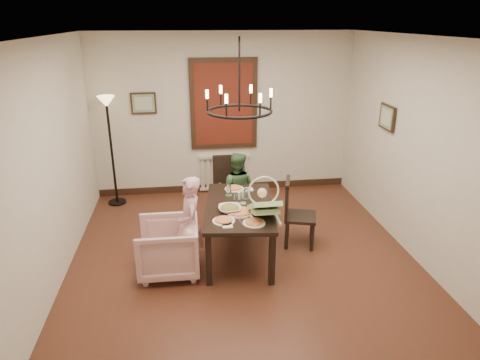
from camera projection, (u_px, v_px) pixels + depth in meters
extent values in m
cube|color=#4C281A|center=(244.00, 260.00, 5.63)|extent=(4.50, 5.00, 0.01)
cube|color=white|center=(245.00, 37.00, 4.63)|extent=(4.50, 5.00, 0.01)
cube|color=beige|center=(224.00, 115.00, 7.45)|extent=(4.50, 0.01, 2.80)
cube|color=beige|center=(48.00, 168.00, 4.85)|extent=(0.01, 5.00, 2.80)
cube|color=beige|center=(420.00, 152.00, 5.42)|extent=(0.01, 5.00, 2.80)
cube|color=black|center=(239.00, 207.00, 5.55)|extent=(1.04, 1.63, 0.05)
cube|color=black|center=(209.00, 260.00, 5.01)|extent=(0.07, 0.07, 0.67)
cube|color=black|center=(214.00, 209.00, 6.33)|extent=(0.07, 0.07, 0.67)
cube|color=black|center=(272.00, 260.00, 5.02)|extent=(0.07, 0.07, 0.67)
cube|color=black|center=(264.00, 209.00, 6.34)|extent=(0.07, 0.07, 0.67)
imported|color=#D6A3A6|center=(168.00, 247.00, 5.27)|extent=(0.76, 0.75, 0.68)
imported|color=#CE919F|center=(191.00, 233.00, 5.27)|extent=(0.27, 0.39, 1.03)
imported|color=#3A6039|center=(237.00, 195.00, 6.46)|extent=(0.55, 0.48, 0.96)
imported|color=white|center=(230.00, 209.00, 5.34)|extent=(0.34, 0.34, 0.08)
cylinder|color=tan|center=(239.00, 212.00, 5.29)|extent=(0.32, 0.32, 0.04)
cylinder|color=silver|center=(236.00, 198.00, 5.58)|extent=(0.07, 0.07, 0.13)
cube|color=#5F2113|center=(224.00, 104.00, 7.34)|extent=(1.00, 0.03, 1.40)
cube|color=black|center=(144.00, 103.00, 7.16)|extent=(0.42, 0.03, 0.36)
cube|color=black|center=(387.00, 117.00, 6.16)|extent=(0.03, 0.42, 0.36)
torus|color=black|center=(239.00, 111.00, 5.10)|extent=(0.80, 0.80, 0.04)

